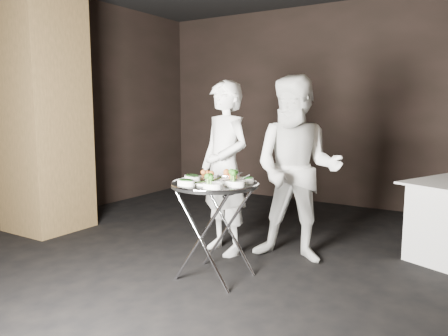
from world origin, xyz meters
The scene contains 17 objects.
floor centered at (0.00, 0.00, -0.03)m, with size 6.00×7.00×0.05m, color black.
wall_back centered at (0.00, 3.52, 1.50)m, with size 6.00×0.05×3.00m, color black.
column_left centered at (-2.58, 0.30, 1.50)m, with size 0.80×0.80×3.00m, color brown.
tray_stand centered at (0.01, 0.06, 0.46)m, with size 0.56×0.47×0.82m.
serving_tray centered at (0.01, 0.06, 0.83)m, with size 0.76×0.76×0.04m.
potato_plate_a centered at (-0.17, 0.21, 0.87)m, with size 0.19×0.19×0.07m.
potato_plate_b centered at (0.07, 0.26, 0.87)m, with size 0.22×0.22×0.08m.
greens_bowl centered at (0.25, 0.20, 0.87)m, with size 0.12×0.12×0.07m.
asparagus_plate_a centered at (0.01, 0.08, 0.86)m, with size 0.21×0.14×0.04m.
asparagus_plate_b centered at (-0.03, -0.08, 0.86)m, with size 0.20×0.16×0.04m.
spinach_bowl_a centered at (-0.20, 0.03, 0.87)m, with size 0.21×0.18×0.07m.
spinach_bowl_b centered at (-0.12, -0.17, 0.87)m, with size 0.18×0.13×0.07m.
broccoli_bowl_a centered at (0.23, 0.02, 0.87)m, with size 0.18×0.13×0.07m.
broccoli_bowl_b centered at (0.14, -0.17, 0.87)m, with size 0.17×0.13×0.07m.
serving_utensils centered at (0.03, 0.13, 0.89)m, with size 0.59×0.44×0.01m.
waiter_left centered at (-0.28, 0.69, 0.87)m, with size 0.64×0.42×1.74m, color white.
waiter_right centered at (0.43, 0.86, 0.89)m, with size 0.86×0.67×1.78m, color white.
Camera 1 is at (2.02, -2.99, 1.48)m, focal length 35.00 mm.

